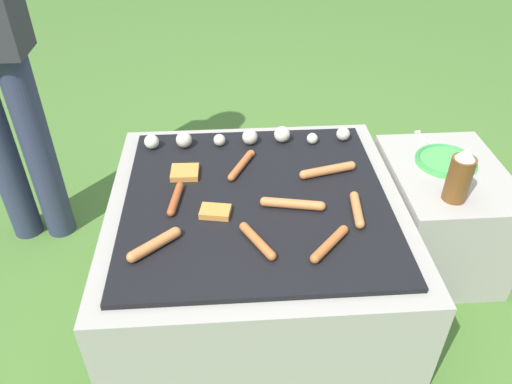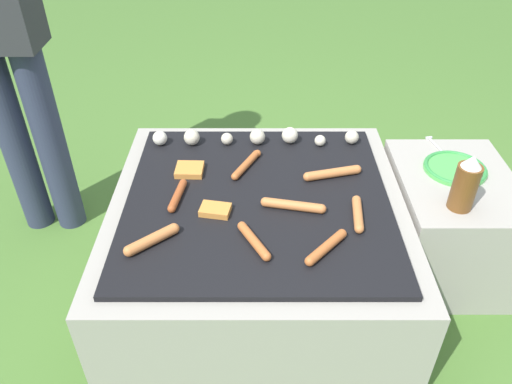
% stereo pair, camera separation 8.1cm
% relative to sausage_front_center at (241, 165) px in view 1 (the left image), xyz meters
% --- Properties ---
extents(ground_plane, '(14.00, 14.00, 0.00)m').
position_rel_sausage_front_center_xyz_m(ground_plane, '(0.04, -0.17, -0.40)').
color(ground_plane, '#47702D').
extents(grill, '(0.94, 0.94, 0.39)m').
position_rel_sausage_front_center_xyz_m(grill, '(0.04, -0.17, -0.21)').
color(grill, '#9E998E').
rests_on(grill, ground_plane).
extents(side_ledge, '(0.38, 0.51, 0.39)m').
position_rel_sausage_front_center_xyz_m(side_ledge, '(0.71, -0.06, -0.21)').
color(side_ledge, '#9E998E').
rests_on(side_ledge, ground_plane).
extents(sausage_back_center, '(0.14, 0.12, 0.03)m').
position_rel_sausage_front_center_xyz_m(sausage_back_center, '(-0.26, -0.38, 0.00)').
color(sausage_back_center, '#C6753D').
rests_on(sausage_back_center, grill).
extents(sausage_front_right, '(0.20, 0.06, 0.03)m').
position_rel_sausage_front_center_xyz_m(sausage_front_right, '(0.15, -0.23, 0.00)').
color(sausage_front_right, '#C6753D').
rests_on(sausage_front_right, grill).
extents(sausage_front_left, '(0.04, 0.16, 0.03)m').
position_rel_sausage_front_center_xyz_m(sausage_front_left, '(-0.21, -0.17, -0.00)').
color(sausage_front_left, '#A34C23').
rests_on(sausage_front_left, grill).
extents(sausage_mid_right, '(0.10, 0.15, 0.03)m').
position_rel_sausage_front_center_xyz_m(sausage_mid_right, '(0.03, -0.38, 0.00)').
color(sausage_mid_right, '#B7602D').
rests_on(sausage_mid_right, grill).
extents(sausage_back_left, '(0.20, 0.07, 0.03)m').
position_rel_sausage_front_center_xyz_m(sausage_back_left, '(0.29, -0.05, 0.00)').
color(sausage_back_left, '#C6753D').
rests_on(sausage_back_left, grill).
extents(sausage_back_right, '(0.04, 0.16, 0.03)m').
position_rel_sausage_front_center_xyz_m(sausage_back_right, '(0.34, -0.27, 0.00)').
color(sausage_back_right, '#C6753D').
rests_on(sausage_back_right, grill).
extents(sausage_front_center, '(0.10, 0.17, 0.03)m').
position_rel_sausage_front_center_xyz_m(sausage_front_center, '(0.00, 0.00, 0.00)').
color(sausage_front_center, '#B7602D').
rests_on(sausage_front_center, grill).
extents(sausage_mid_left, '(0.13, 0.14, 0.03)m').
position_rel_sausage_front_center_xyz_m(sausage_mid_left, '(0.23, -0.41, 0.00)').
color(sausage_mid_left, '#B7602D').
rests_on(sausage_mid_left, grill).
extents(bread_slice_left, '(0.09, 0.09, 0.02)m').
position_rel_sausage_front_center_xyz_m(bread_slice_left, '(-0.19, -0.03, -0.00)').
color(bread_slice_left, '#D18438').
rests_on(bread_slice_left, grill).
extents(bread_slice_right, '(0.10, 0.08, 0.02)m').
position_rel_sausage_front_center_xyz_m(bread_slice_right, '(-0.09, -0.24, -0.00)').
color(bread_slice_right, '#D18438').
rests_on(bread_slice_right, grill).
extents(mushroom_row, '(0.75, 0.07, 0.06)m').
position_rel_sausage_front_center_xyz_m(mushroom_row, '(0.02, 0.16, 0.01)').
color(mushroom_row, silver).
rests_on(mushroom_row, grill).
extents(plate_colorful, '(0.21, 0.21, 0.02)m').
position_rel_sausage_front_center_xyz_m(plate_colorful, '(0.71, -0.02, -0.00)').
color(plate_colorful, '#4CB24C').
rests_on(plate_colorful, side_ledge).
extents(condiment_bottle, '(0.07, 0.07, 0.19)m').
position_rel_sausage_front_center_xyz_m(condiment_bottle, '(0.66, -0.22, 0.08)').
color(condiment_bottle, brown).
rests_on(condiment_bottle, side_ledge).
extents(fork_utensil, '(0.05, 0.17, 0.01)m').
position_rel_sausage_front_center_xyz_m(fork_utensil, '(0.70, 0.13, -0.01)').
color(fork_utensil, silver).
rests_on(fork_utensil, side_ledge).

